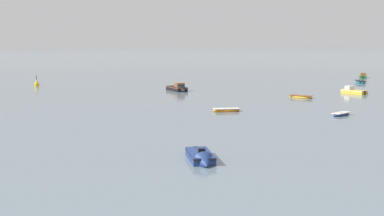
# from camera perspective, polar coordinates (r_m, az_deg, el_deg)

# --- Properties ---
(rowboat_moored_0) EXTENTS (4.05, 4.66, 0.73)m
(rowboat_moored_0) POSITION_cam_1_polar(r_m,az_deg,el_deg) (110.12, 18.71, 2.83)
(rowboat_moored_0) COLOR #197084
(rowboat_moored_0) RESTS_ON ground
(motorboat_moored_0) EXTENTS (4.57, 4.13, 1.75)m
(motorboat_moored_0) POSITION_cam_1_polar(r_m,az_deg,el_deg) (124.98, 19.01, 3.41)
(motorboat_moored_0) COLOR #23602D
(motorboat_moored_0) RESTS_ON ground
(rowboat_moored_3) EXTENTS (3.31, 1.70, 0.50)m
(rowboat_moored_3) POSITION_cam_1_polar(r_m,az_deg,el_deg) (63.15, 16.71, -0.69)
(rowboat_moored_3) COLOR navy
(rowboat_moored_3) RESTS_ON ground
(rowboat_moored_5) EXTENTS (2.75, 4.06, 0.61)m
(rowboat_moored_5) POSITION_cam_1_polar(r_m,az_deg,el_deg) (79.97, 12.35, 1.25)
(rowboat_moored_5) COLOR gold
(rowboat_moored_5) RESTS_ON ground
(motorboat_moored_2) EXTENTS (2.21, 5.04, 1.86)m
(motorboat_moored_2) POSITION_cam_1_polar(r_m,az_deg,el_deg) (89.21, 17.65, 1.81)
(motorboat_moored_2) COLOR gold
(motorboat_moored_2) RESTS_ON ground
(motorboat_moored_3) EXTENTS (2.35, 5.87, 2.18)m
(motorboat_moored_3) POSITION_cam_1_polar(r_m,az_deg,el_deg) (88.40, -1.52, 2.16)
(motorboat_moored_3) COLOR black
(motorboat_moored_3) RESTS_ON ground
(motorboat_moored_4) EXTENTS (3.34, 5.07, 1.65)m
(motorboat_moored_4) POSITION_cam_1_polar(r_m,az_deg,el_deg) (37.88, 1.13, -5.87)
(motorboat_moored_4) COLOR navy
(motorboat_moored_4) RESTS_ON ground
(rowboat_moored_7) EXTENTS (3.77, 2.46, 0.56)m
(rowboat_moored_7) POSITION_cam_1_polar(r_m,az_deg,el_deg) (63.90, 3.96, -0.26)
(rowboat_moored_7) COLOR orange
(rowboat_moored_7) RESTS_ON ground
(channel_buoy) EXTENTS (0.90, 0.90, 2.30)m
(channel_buoy) POSITION_cam_1_polar(r_m,az_deg,el_deg) (102.33, -17.35, 2.67)
(channel_buoy) COLOR gold
(channel_buoy) RESTS_ON ground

